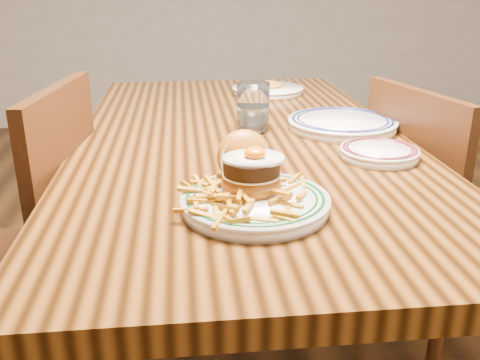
{
  "coord_description": "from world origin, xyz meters",
  "views": [
    {
      "loc": [
        -0.15,
        -1.35,
        1.14
      ],
      "look_at": [
        -0.06,
        -0.49,
        0.81
      ],
      "focal_mm": 40.0,
      "sensor_mm": 36.0,
      "label": 1
    }
  ],
  "objects": [
    {
      "name": "water_glass",
      "position": [
        0.04,
        0.04,
        0.81
      ],
      "size": [
        0.09,
        0.09,
        0.13
      ],
      "color": "white",
      "rests_on": "table"
    },
    {
      "name": "far_plate",
      "position": [
        0.15,
        0.53,
        0.77
      ],
      "size": [
        0.25,
        0.25,
        0.05
      ],
      "rotation": [
        0.0,
        0.0,
        -0.26
      ],
      "color": "white",
      "rests_on": "table"
    },
    {
      "name": "main_plate",
      "position": [
        -0.03,
        -0.46,
        0.79
      ],
      "size": [
        0.27,
        0.28,
        0.13
      ],
      "rotation": [
        0.0,
        0.0,
        0.09
      ],
      "color": "white",
      "rests_on": "table"
    },
    {
      "name": "table",
      "position": [
        0.0,
        0.0,
        0.66
      ],
      "size": [
        0.85,
        1.6,
        0.75
      ],
      "color": "black",
      "rests_on": "floor"
    },
    {
      "name": "side_plate",
      "position": [
        0.29,
        -0.22,
        0.77
      ],
      "size": [
        0.18,
        0.19,
        0.03
      ],
      "rotation": [
        0.0,
        0.0,
        -0.25
      ],
      "color": "white",
      "rests_on": "table"
    },
    {
      "name": "rear_plate",
      "position": [
        0.28,
        0.03,
        0.77
      ],
      "size": [
        0.3,
        0.3,
        0.03
      ],
      "rotation": [
        0.0,
        0.0,
        -0.2
      ],
      "color": "white",
      "rests_on": "table"
    },
    {
      "name": "chair_left",
      "position": [
        -0.55,
        -0.11,
        0.49
      ],
      "size": [
        0.48,
        0.48,
        0.91
      ],
      "rotation": [
        0.0,
        0.0,
        -0.13
      ],
      "color": "#37180B",
      "rests_on": "floor"
    },
    {
      "name": "chair_right",
      "position": [
        0.56,
        -0.04,
        0.47
      ],
      "size": [
        0.49,
        0.49,
        0.87
      ],
      "rotation": [
        0.0,
        0.0,
        3.37
      ],
      "color": "#37180B",
      "rests_on": "floor"
    }
  ]
}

